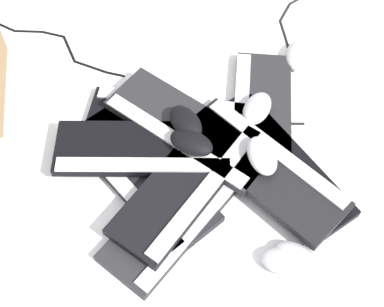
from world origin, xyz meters
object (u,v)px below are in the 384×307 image
(keyboard_6, at_px, (188,128))
(mouse_4, at_px, (186,122))
(keyboard_7, at_px, (188,181))
(mouse_1, at_px, (262,156))
(keyboard_0, at_px, (172,120))
(keyboard_4, at_px, (261,119))
(keyboard_8, at_px, (262,168))
(mouse_0, at_px, (192,142))
(keyboard_5, at_px, (145,149))
(mouse_2, at_px, (297,258))
(keyboard_1, at_px, (141,175))
(keyboard_2, at_px, (182,209))
(mouse_3, at_px, (297,56))
(mouse_6, at_px, (257,108))
(mouse_5, at_px, (285,261))
(keyboard_3, at_px, (275,164))

(keyboard_6, xyz_separation_m, mouse_4, (-0.00, 0.01, 0.04))
(keyboard_7, xyz_separation_m, mouse_1, (-0.05, -0.17, 0.04))
(keyboard_0, xyz_separation_m, keyboard_4, (-0.12, -0.20, 0.00))
(keyboard_8, distance_m, mouse_0, 0.18)
(mouse_4, bearing_deg, keyboard_0, 3.76)
(keyboard_5, distance_m, mouse_2, 0.45)
(keyboard_1, relative_size, keyboard_2, 0.98)
(keyboard_2, relative_size, mouse_0, 4.23)
(keyboard_6, bearing_deg, mouse_3, -80.85)
(keyboard_4, bearing_deg, keyboard_5, 79.14)
(keyboard_1, distance_m, mouse_4, 0.17)
(keyboard_0, xyz_separation_m, mouse_3, (0.00, -0.41, 0.01))
(keyboard_2, xyz_separation_m, mouse_6, (0.13, -0.30, 0.04))
(keyboard_7, distance_m, mouse_4, 0.15)
(keyboard_1, xyz_separation_m, keyboard_5, (0.04, -0.04, 0.03))
(keyboard_0, distance_m, keyboard_6, 0.07)
(keyboard_1, height_order, keyboard_7, keyboard_7)
(mouse_6, bearing_deg, keyboard_5, -40.50)
(keyboard_1, xyz_separation_m, keyboard_2, (-0.13, -0.04, 0.00))
(keyboard_1, height_order, mouse_5, mouse_5)
(keyboard_8, xyz_separation_m, mouse_0, (0.13, 0.12, 0.04))
(keyboard_3, bearing_deg, keyboard_4, -20.89)
(mouse_5, bearing_deg, keyboard_0, 135.83)
(mouse_2, bearing_deg, mouse_6, 131.82)
(keyboard_2, relative_size, mouse_4, 4.23)
(keyboard_7, bearing_deg, mouse_6, -71.93)
(keyboard_8, xyz_separation_m, mouse_3, (0.26, -0.31, -0.02))
(keyboard_0, distance_m, keyboard_4, 0.23)
(keyboard_0, bearing_deg, mouse_5, -178.27)
(mouse_3, bearing_deg, mouse_4, 142.35)
(keyboard_0, xyz_separation_m, keyboard_5, (-0.06, 0.11, 0.03))
(keyboard_0, distance_m, keyboard_1, 0.18)
(keyboard_3, relative_size, mouse_3, 4.05)
(keyboard_4, bearing_deg, mouse_6, 30.30)
(keyboard_0, bearing_deg, keyboard_7, 160.34)
(keyboard_3, bearing_deg, keyboard_8, 94.96)
(mouse_0, bearing_deg, keyboard_1, 49.68)
(keyboard_7, bearing_deg, keyboard_5, 18.72)
(mouse_3, bearing_deg, keyboard_6, 142.15)
(keyboard_7, relative_size, mouse_0, 4.22)
(mouse_1, xyz_separation_m, mouse_6, (0.14, -0.09, -0.03))
(keyboard_7, xyz_separation_m, mouse_4, (0.13, -0.07, 0.04))
(mouse_5, relative_size, mouse_6, 1.00)
(keyboard_5, relative_size, mouse_5, 4.11)
(keyboard_5, relative_size, keyboard_7, 0.97)
(mouse_6, bearing_deg, keyboard_3, 41.86)
(keyboard_4, height_order, mouse_4, mouse_4)
(keyboard_4, relative_size, mouse_1, 4.01)
(mouse_3, bearing_deg, mouse_2, -174.84)
(keyboard_2, height_order, mouse_5, mouse_5)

